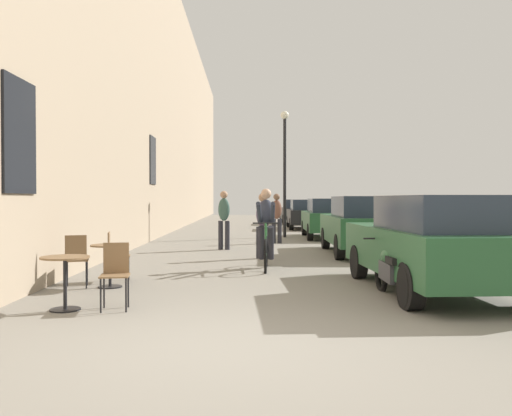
{
  "coord_description": "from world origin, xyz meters",
  "views": [
    {
      "loc": [
        0.17,
        -5.38,
        1.49
      ],
      "look_at": [
        0.51,
        14.76,
        1.14
      ],
      "focal_mm": 37.41,
      "sensor_mm": 36.0,
      "label": 1
    }
  ],
  "objects": [
    {
      "name": "ground_plane",
      "position": [
        0.0,
        0.0,
        0.0
      ],
      "size": [
        88.0,
        88.0,
        0.0
      ],
      "primitive_type": "plane",
      "color": "gray"
    },
    {
      "name": "parked_car_fourth",
      "position": [
        3.07,
        21.0,
        0.75
      ],
      "size": [
        1.81,
        4.11,
        1.45
      ],
      "color": "black",
      "rests_on": "ground_plane"
    },
    {
      "name": "pedestrian_mid",
      "position": [
        -0.51,
        10.23,
        0.97
      ],
      "size": [
        0.37,
        0.29,
        1.72
      ],
      "color": "#26262D",
      "rests_on": "ground_plane"
    },
    {
      "name": "parked_car_third",
      "position": [
        3.26,
        14.81,
        0.78
      ],
      "size": [
        1.9,
        4.27,
        1.5
      ],
      "color": "#23512D",
      "rests_on": "ground_plane"
    },
    {
      "name": "parked_motorcycle",
      "position": [
        2.34,
        2.51,
        0.4
      ],
      "size": [
        0.62,
        2.15,
        0.92
      ],
      "color": "black",
      "rests_on": "ground_plane"
    },
    {
      "name": "parked_car_fifth",
      "position": [
        3.08,
        26.37,
        0.75
      ],
      "size": [
        1.74,
        4.09,
        1.45
      ],
      "color": "black",
      "rests_on": "ground_plane"
    },
    {
      "name": "building_facade_left",
      "position": [
        -3.45,
        14.0,
        5.85
      ],
      "size": [
        0.54,
        68.0,
        11.7
      ],
      "color": "tan",
      "rests_on": "ground_plane"
    },
    {
      "name": "cafe_table_mid",
      "position": [
        -2.13,
        3.6,
        0.52
      ],
      "size": [
        0.64,
        0.64,
        0.72
      ],
      "color": "black",
      "rests_on": "ground_plane"
    },
    {
      "name": "cyclist_on_bicycle",
      "position": [
        0.58,
        5.94,
        0.81
      ],
      "size": [
        0.52,
        1.76,
        1.74
      ],
      "color": "black",
      "rests_on": "ground_plane"
    },
    {
      "name": "street_lamp",
      "position": [
        1.64,
        15.31,
        3.11
      ],
      "size": [
        0.32,
        0.32,
        4.9
      ],
      "color": "black",
      "rests_on": "ground_plane"
    },
    {
      "name": "parked_car_nearest",
      "position": [
        3.13,
        3.01,
        0.8
      ],
      "size": [
        1.96,
        4.39,
        1.54
      ],
      "color": "#23512D",
      "rests_on": "ground_plane"
    },
    {
      "name": "cafe_chair_mid_toward_wall",
      "position": [
        -2.67,
        3.53,
        0.52
      ],
      "size": [
        0.46,
        0.46,
        0.89
      ],
      "color": "black",
      "rests_on": "ground_plane"
    },
    {
      "name": "pedestrian_near",
      "position": [
        0.57,
        7.9,
        0.92
      ],
      "size": [
        0.35,
        0.26,
        1.63
      ],
      "color": "#26262D",
      "rests_on": "ground_plane"
    },
    {
      "name": "cafe_chair_mid_toward_street",
      "position": [
        -2.21,
        4.24,
        0.52
      ],
      "size": [
        0.44,
        0.44,
        0.89
      ],
      "color": "black",
      "rests_on": "ground_plane"
    },
    {
      "name": "cafe_chair_near_toward_street",
      "position": [
        -1.61,
        1.83,
        0.52
      ],
      "size": [
        0.43,
        0.43,
        0.89
      ],
      "color": "black",
      "rests_on": "ground_plane"
    },
    {
      "name": "pedestrian_far",
      "position": [
        1.17,
        12.46,
        0.94
      ],
      "size": [
        0.36,
        0.27,
        1.67
      ],
      "color": "#26262D",
      "rests_on": "ground_plane"
    },
    {
      "name": "cafe_table_near",
      "position": [
        -2.26,
        1.76,
        0.52
      ],
      "size": [
        0.64,
        0.64,
        0.72
      ],
      "color": "black",
      "rests_on": "ground_plane"
    },
    {
      "name": "parked_car_second",
      "position": [
        3.29,
        8.86,
        0.81
      ],
      "size": [
        1.95,
        4.42,
        1.56
      ],
      "color": "#23512D",
      "rests_on": "ground_plane"
    }
  ]
}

